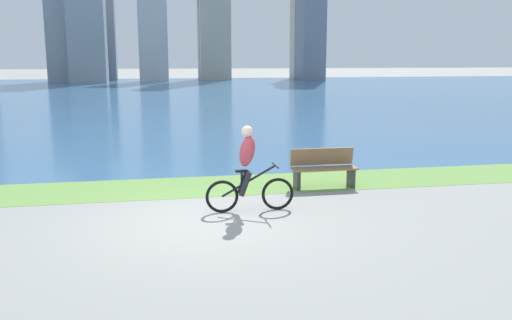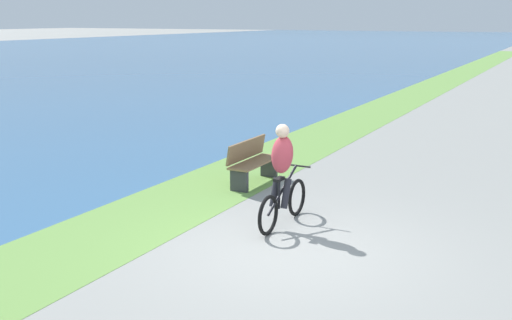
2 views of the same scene
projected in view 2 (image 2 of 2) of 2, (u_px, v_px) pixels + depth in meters
The scene contains 4 objects.
ground_plane at pixel (289, 250), 8.92m from camera, with size 300.00×300.00×0.00m, color gray.
grass_strip_bayside at pixel (135, 221), 10.20m from camera, with size 120.00×2.10×0.01m, color #6B9947.
cyclist_lead at pixel (282, 176), 9.82m from camera, with size 1.74×0.52×1.68m.
bench_near_path at pixel (252, 162), 12.43m from camera, with size 1.50×0.47×0.90m.
Camera 2 is at (-7.65, -3.47, 3.31)m, focal length 42.93 mm.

